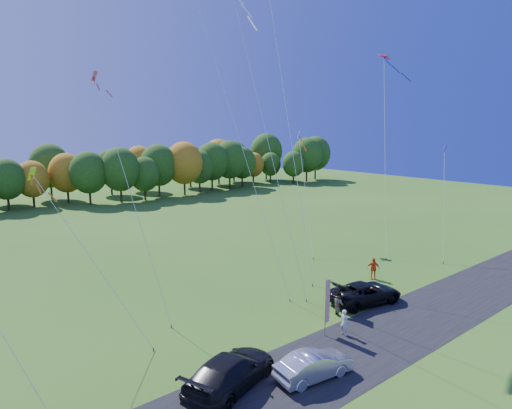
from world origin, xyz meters
TOP-DOWN VIEW (x-y plane):
  - ground at (0.00, 0.00)m, footprint 160.00×160.00m
  - asphalt_strip at (0.00, -4.00)m, footprint 90.00×6.00m
  - tree_line at (0.00, 55.00)m, footprint 116.00×12.00m
  - black_suv at (5.19, -0.07)m, footprint 5.94×3.62m
  - silver_sedan at (-4.95, -4.50)m, footprint 4.39×2.04m
  - dark_truck_a at (-8.68, -2.44)m, footprint 6.20×4.00m
  - person_tailgate_a at (0.04, -2.38)m, footprint 0.43×0.62m
  - person_tailgate_b at (2.12, -0.18)m, footprint 0.86×0.94m
  - person_east at (9.98, 2.71)m, footprint 0.95×1.14m
  - feather_flag at (-0.79, -1.67)m, footprint 0.48×0.14m
  - kite_delta_blue at (-0.40, 9.46)m, footprint 4.83×12.74m
  - kite_parafoil_orange at (7.41, 11.29)m, footprint 7.23×13.78m
  - kite_delta_red at (1.75, 7.20)m, footprint 2.66×9.00m
  - kite_parafoil_rainbow at (19.47, 8.63)m, footprint 9.48×7.40m
  - kite_diamond_yellow at (-12.12, 5.73)m, footprint 5.04×5.51m
  - kite_diamond_white at (12.71, 13.29)m, footprint 5.44×7.67m
  - kite_diamond_pink at (-8.05, 9.39)m, footprint 1.53×8.74m
  - kite_diamond_blue_low at (20.45, 2.43)m, footprint 4.35×3.24m

SIDE VIEW (x-z plane):
  - ground at x=0.00m, z-range 0.00..0.00m
  - tree_line at x=0.00m, z-range -5.00..5.00m
  - asphalt_strip at x=0.00m, z-range 0.00..0.01m
  - silver_sedan at x=-4.95m, z-range 0.00..1.39m
  - black_suv at x=5.19m, z-range 0.00..1.54m
  - person_tailgate_b at x=2.12m, z-range 0.00..1.58m
  - person_tailgate_a at x=0.04m, z-range 0.00..1.63m
  - dark_truck_a at x=-8.68m, z-range 0.00..1.67m
  - person_east at x=9.98m, z-range 0.00..1.82m
  - feather_flag at x=-0.79m, z-range 0.39..4.01m
  - kite_diamond_yellow at x=-12.12m, z-range -0.23..10.50m
  - kite_diamond_blue_low at x=20.45m, z-range -0.24..10.83m
  - kite_diamond_white at x=12.71m, z-range -0.31..12.18m
  - kite_diamond_pink at x=-8.05m, z-range -0.17..16.58m
  - kite_parafoil_rainbow at x=19.47m, z-range -0.16..20.53m
  - kite_delta_red at x=1.75m, z-range 0.92..25.29m
  - kite_delta_blue at x=-0.40m, z-range -0.44..31.89m
  - kite_parafoil_orange at x=7.41m, z-range -0.24..33.31m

